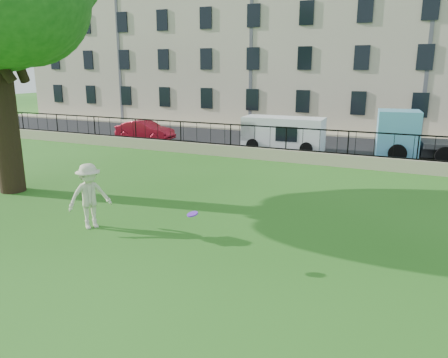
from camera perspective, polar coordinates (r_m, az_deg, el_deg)
The scene contains 11 objects.
ground at distance 11.59m, azimuth -9.47°, elevation -9.11°, with size 120.00×120.00×0.00m, color #236117.
retaining_wall at distance 22.05m, azimuth 8.04°, elevation 3.05°, with size 50.00×0.40×0.60m, color tan.
iron_railing at distance 21.90m, azimuth 8.12°, elevation 5.24°, with size 50.00×0.05×1.13m.
street at distance 26.57m, azimuth 10.93°, elevation 4.21°, with size 60.00×9.00×0.01m, color black.
sidewalk at distance 31.58m, azimuth 13.20°, elevation 5.78°, with size 60.00×1.40×0.12m, color tan.
building_row at distance 36.90m, azimuth 15.69°, elevation 17.52°, with size 56.40×10.40×13.80m.
man at distance 13.22m, azimuth -17.15°, elevation -2.17°, with size 1.24×0.72×1.93m, color beige.
frisbee at distance 10.42m, azimuth -4.15°, elevation -4.59°, with size 0.27×0.27×0.03m, color #6A24CE.
red_sedan at distance 28.61m, azimuth -10.27°, elevation 6.22°, with size 1.33×3.82×1.26m, color #AD1528.
white_van at distance 24.91m, azimuth 7.74°, elevation 5.85°, with size 4.47×1.74×1.88m, color white.
blue_truck at distance 24.41m, azimuth 26.25°, elevation 5.02°, with size 5.88×2.08×2.46m, color #60B8E2.
Camera 1 is at (6.05, -8.76, 4.59)m, focal length 35.00 mm.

